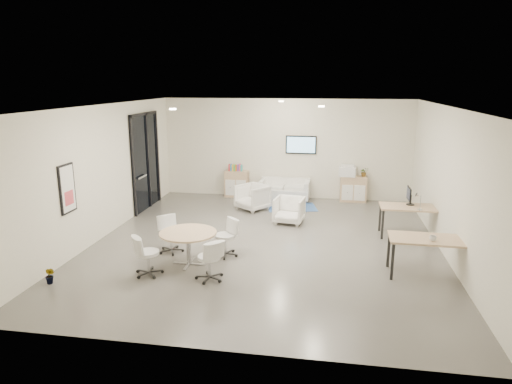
{
  "coord_description": "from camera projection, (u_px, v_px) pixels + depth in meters",
  "views": [
    {
      "loc": [
        1.45,
        -10.11,
        3.75
      ],
      "look_at": [
        -0.29,
        0.4,
        1.14
      ],
      "focal_mm": 32.0,
      "sensor_mm": 36.0,
      "label": 1
    }
  ],
  "objects": [
    {
      "name": "round_table",
      "position": [
        188.0,
        236.0,
        9.4
      ],
      "size": [
        1.18,
        1.18,
        0.72
      ],
      "color": "tan",
      "rests_on": "room_shell"
    },
    {
      "name": "armchair_right",
      "position": [
        289.0,
        209.0,
        12.28
      ],
      "size": [
        0.84,
        0.8,
        0.78
      ],
      "primitive_type": "imported",
      "rotation": [
        0.0,
        0.0,
        -0.14
      ],
      "color": "silver",
      "rests_on": "room_shell"
    },
    {
      "name": "plant_floor",
      "position": [
        51.0,
        280.0,
        8.63
      ],
      "size": [
        0.23,
        0.36,
        0.15
      ],
      "primitive_type": "imported",
      "rotation": [
        0.0,
        0.0,
        -0.13
      ],
      "color": "#3F7F3F",
      "rests_on": "room_shell"
    },
    {
      "name": "books",
      "position": [
        236.0,
        168.0,
        14.94
      ],
      "size": [
        0.45,
        0.14,
        0.22
      ],
      "color": "red",
      "rests_on": "sideboard_left"
    },
    {
      "name": "printer",
      "position": [
        347.0,
        171.0,
        14.36
      ],
      "size": [
        0.55,
        0.47,
        0.37
      ],
      "rotation": [
        0.0,
        0.0,
        -0.08
      ],
      "color": "white",
      "rests_on": "sideboard_right"
    },
    {
      "name": "loveseat",
      "position": [
        285.0,
        190.0,
        14.66
      ],
      "size": [
        1.6,
        0.84,
        0.59
      ],
      "rotation": [
        0.0,
        0.0,
        -0.04
      ],
      "color": "silver",
      "rests_on": "room_shell"
    },
    {
      "name": "wall_tv",
      "position": [
        301.0,
        145.0,
        14.59
      ],
      "size": [
        0.98,
        0.06,
        0.58
      ],
      "color": "black",
      "rests_on": "room_shell"
    },
    {
      "name": "meeting_chairs",
      "position": [
        189.0,
        246.0,
        9.46
      ],
      "size": [
        2.09,
        2.09,
        0.82
      ],
      "color": "white",
      "rests_on": "room_shell"
    },
    {
      "name": "plant_cabinet",
      "position": [
        364.0,
        173.0,
        14.32
      ],
      "size": [
        0.33,
        0.35,
        0.22
      ],
      "primitive_type": "imported",
      "rotation": [
        0.0,
        0.0,
        0.33
      ],
      "color": "#3F7F3F",
      "rests_on": "sideboard_right"
    },
    {
      "name": "sideboard_right",
      "position": [
        353.0,
        189.0,
        14.46
      ],
      "size": [
        0.82,
        0.4,
        0.82
      ],
      "color": "tan",
      "rests_on": "room_shell"
    },
    {
      "name": "sideboard_left",
      "position": [
        237.0,
        184.0,
        15.06
      ],
      "size": [
        0.77,
        0.4,
        0.87
      ],
      "color": "tan",
      "rests_on": "room_shell"
    },
    {
      "name": "armchair_left",
      "position": [
        253.0,
        196.0,
        13.55
      ],
      "size": [
        1.1,
        1.09,
        0.83
      ],
      "primitive_type": "imported",
      "rotation": [
        0.0,
        0.0,
        -0.64
      ],
      "color": "silver",
      "rests_on": "room_shell"
    },
    {
      "name": "blue_rug",
      "position": [
        292.0,
        207.0,
        13.85
      ],
      "size": [
        1.63,
        1.27,
        0.01
      ],
      "primitive_type": "cube",
      "rotation": [
        0.0,
        0.0,
        0.22
      ],
      "color": "#304D95",
      "rests_on": "room_shell"
    },
    {
      "name": "desk_rear",
      "position": [
        411.0,
        209.0,
        11.13
      ],
      "size": [
        1.48,
        0.74,
        0.77
      ],
      "rotation": [
        0.0,
        0.0,
        -0.0
      ],
      "color": "tan",
      "rests_on": "room_shell"
    },
    {
      "name": "cup",
      "position": [
        433.0,
        238.0,
        8.68
      ],
      "size": [
        0.14,
        0.12,
        0.13
      ],
      "primitive_type": "imported",
      "rotation": [
        0.0,
        0.0,
        0.14
      ],
      "color": "white",
      "rests_on": "desk_front"
    },
    {
      "name": "glass_door",
      "position": [
        146.0,
        159.0,
        13.49
      ],
      "size": [
        0.09,
        1.9,
        2.85
      ],
      "color": "black",
      "rests_on": "room_shell"
    },
    {
      "name": "ceiling_spots",
      "position": [
        263.0,
        105.0,
        10.89
      ],
      "size": [
        3.14,
        4.14,
        0.03
      ],
      "color": "#FFEAC6",
      "rests_on": "room_shell"
    },
    {
      "name": "artwork",
      "position": [
        67.0,
        189.0,
        9.54
      ],
      "size": [
        0.05,
        0.54,
        1.04
      ],
      "color": "black",
      "rests_on": "room_shell"
    },
    {
      "name": "monitor",
      "position": [
        409.0,
        195.0,
        11.2
      ],
      "size": [
        0.2,
        0.5,
        0.44
      ],
      "color": "black",
      "rests_on": "desk_rear"
    },
    {
      "name": "room_shell",
      "position": [
        266.0,
        177.0,
        10.43
      ],
      "size": [
        9.6,
        10.6,
        4.8
      ],
      "color": "#55524D",
      "rests_on": "ground"
    },
    {
      "name": "desk_front",
      "position": [
        428.0,
        242.0,
        8.87
      ],
      "size": [
        1.5,
        0.78,
        0.78
      ],
      "rotation": [
        0.0,
        0.0,
        -0.02
      ],
      "color": "tan",
      "rests_on": "room_shell"
    }
  ]
}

